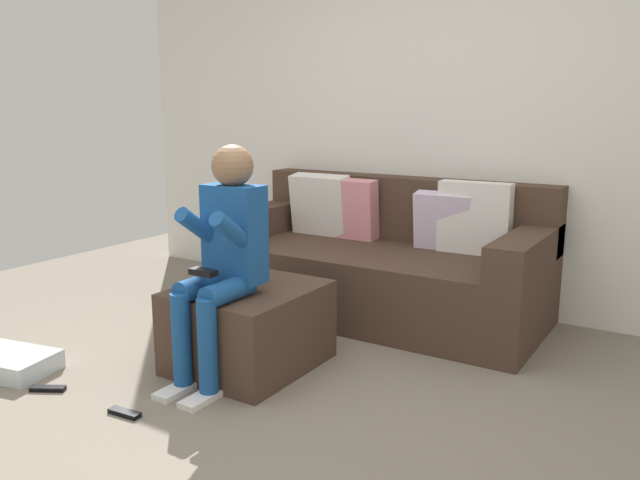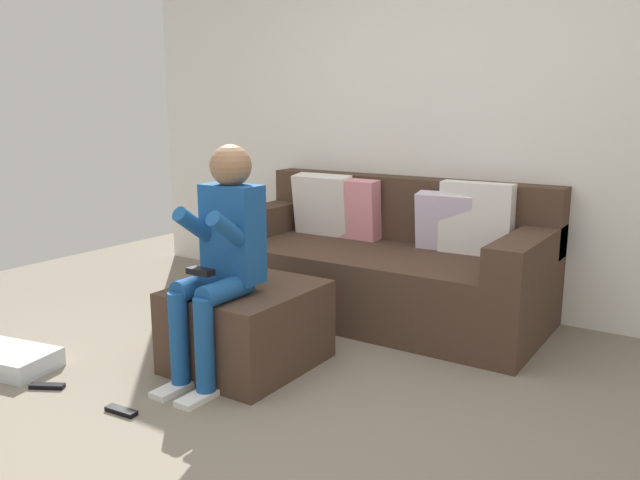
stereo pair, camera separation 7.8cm
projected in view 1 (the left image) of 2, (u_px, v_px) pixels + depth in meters
name	position (u px, v px, depth m)	size (l,w,h in m)	color
ground_plane	(261.00, 427.00, 2.79)	(7.03, 7.03, 0.00)	slate
wall_back	(454.00, 107.00, 4.30)	(5.41, 0.10, 2.74)	silver
couch_sectional	(382.00, 263.00, 4.28)	(2.13, 0.97, 0.91)	#473326
ottoman	(249.00, 327.00, 3.41)	(0.65, 0.74, 0.44)	#473326
person_seated	(223.00, 249.00, 3.17)	(0.31, 0.59, 1.19)	#194C8C
storage_bin	(7.00, 362.00, 3.37)	(0.49, 0.31, 0.10)	silver
remote_near_ottoman	(125.00, 413.00, 2.89)	(0.17, 0.05, 0.02)	black
remote_by_storage_bin	(48.00, 389.00, 3.14)	(0.17, 0.04, 0.02)	black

